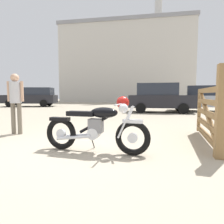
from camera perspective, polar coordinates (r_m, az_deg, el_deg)
The scene contains 8 objects.
ground_plane at distance 4.06m, azimuth -9.25°, elevation -10.59°, with size 80.00×80.00×0.00m, color tan.
vintage_motorcycle at distance 3.70m, azimuth -4.09°, elevation -4.24°, with size 2.08×0.73×1.07m.
timber_gate at distance 4.68m, azimuth 26.68°, elevation -0.21°, with size 0.47×2.53×1.60m.
bystander at distance 5.98m, azimuth -26.30°, elevation 3.87°, with size 0.46×0.30×1.66m.
pale_sedan_back at distance 14.35m, azimuth 24.98°, elevation 3.59°, with size 4.46×2.54×1.67m.
blue_hatchback_right at distance 19.64m, azimuth -22.49°, elevation 4.26°, with size 4.93×2.57×1.74m.
silver_sedan_mid at distance 12.47m, azimuth 13.79°, elevation 4.14°, with size 4.00×2.02×1.78m.
industrial_building at distance 32.18m, azimuth 4.52°, elevation 13.57°, with size 19.48×10.93×25.56m.
Camera 1 is at (1.17, -3.73, 1.09)m, focal length 31.35 mm.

